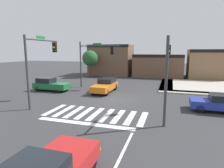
% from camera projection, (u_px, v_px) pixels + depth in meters
% --- Properties ---
extents(ground_plane, '(120.00, 120.00, 0.00)m').
position_uv_depth(ground_plane, '(113.00, 100.00, 18.63)').
color(ground_plane, '#353538').
extents(crosswalk_near, '(7.54, 3.02, 0.01)m').
position_uv_depth(crosswalk_near, '(96.00, 114.00, 14.39)').
color(crosswalk_near, silver).
rests_on(crosswalk_near, ground_plane).
extents(bike_detector_marking, '(0.93, 0.93, 0.01)m').
position_uv_depth(bike_detector_marking, '(91.00, 149.00, 9.24)').
color(bike_detector_marking, yellow).
rests_on(bike_detector_marking, ground_plane).
extents(curb_corner_northeast, '(10.00, 10.60, 0.15)m').
position_uv_depth(curb_corner_northeast, '(196.00, 87.00, 25.00)').
color(curb_corner_northeast, '#B2AA9E').
rests_on(curb_corner_northeast, ground_plane).
extents(storefront_row, '(24.84, 6.84, 5.82)m').
position_uv_depth(storefront_row, '(154.00, 63.00, 35.54)').
color(storefront_row, brown).
rests_on(storefront_row, ground_plane).
extents(traffic_signal_northwest, '(5.24, 0.32, 5.85)m').
position_uv_depth(traffic_signal_northwest, '(94.00, 56.00, 23.91)').
color(traffic_signal_northwest, '#383A3D').
rests_on(traffic_signal_northwest, ground_plane).
extents(traffic_signal_southeast, '(0.32, 4.31, 5.57)m').
position_uv_depth(traffic_signal_southeast, '(167.00, 63.00, 12.81)').
color(traffic_signal_southeast, '#383A3D').
rests_on(traffic_signal_southeast, ground_plane).
extents(traffic_signal_southwest, '(0.32, 4.40, 5.93)m').
position_uv_depth(traffic_signal_southwest, '(40.00, 58.00, 16.34)').
color(traffic_signal_southwest, '#383A3D').
rests_on(traffic_signal_southwest, ground_plane).
extents(car_blue, '(4.22, 1.83, 1.38)m').
position_uv_depth(car_blue, '(220.00, 103.00, 14.82)').
color(car_blue, '#23389E').
rests_on(car_blue, ground_plane).
extents(car_green, '(4.21, 1.72, 1.54)m').
position_uv_depth(car_green, '(50.00, 84.00, 22.65)').
color(car_green, '#1E6638').
rests_on(car_green, ground_plane).
extents(car_orange, '(1.84, 4.73, 1.48)m').
position_uv_depth(car_orange, '(105.00, 85.00, 22.10)').
color(car_orange, orange).
rests_on(car_orange, ground_plane).
extents(roadside_tree, '(2.74, 2.74, 4.77)m').
position_uv_depth(roadside_tree, '(90.00, 58.00, 33.70)').
color(roadside_tree, '#4C3823').
rests_on(roadside_tree, ground_plane).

